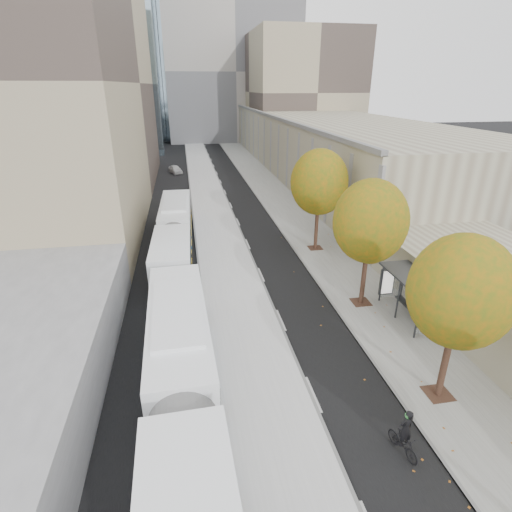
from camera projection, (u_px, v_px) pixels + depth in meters
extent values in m
cube|color=silver|center=(211.00, 208.00, 43.08)|extent=(4.25, 150.00, 0.15)
cube|color=gray|center=(283.00, 205.00, 44.39)|extent=(4.75, 150.00, 0.08)
cube|color=gray|center=(307.00, 136.00, 70.91)|extent=(18.00, 92.00, 8.00)
cube|color=tan|center=(18.00, 83.00, 40.59)|extent=(24.00, 46.00, 25.00)
cube|color=#A49D95|center=(231.00, 73.00, 93.98)|extent=(30.00, 18.00, 30.00)
cube|color=#383A3F|center=(413.00, 278.00, 21.91)|extent=(1.90, 4.40, 0.10)
cylinder|color=#383A3F|center=(417.00, 318.00, 20.49)|extent=(0.10, 0.10, 2.40)
cube|color=silver|center=(421.00, 296.00, 22.51)|extent=(0.04, 4.00, 2.10)
cylinder|color=black|center=(444.00, 364.00, 16.53)|extent=(0.28, 0.28, 3.11)
sphere|color=#365F14|center=(461.00, 292.00, 15.19)|extent=(4.00, 4.00, 4.00)
cylinder|color=black|center=(364.00, 278.00, 23.75)|extent=(0.28, 0.28, 3.24)
sphere|color=#365F14|center=(370.00, 221.00, 22.34)|extent=(4.20, 4.20, 4.20)
cylinder|color=black|center=(316.00, 228.00, 31.86)|extent=(0.28, 0.28, 3.38)
sphere|color=#365F14|center=(319.00, 182.00, 30.40)|extent=(4.40, 4.40, 4.40)
cube|color=white|center=(183.00, 402.00, 14.73)|extent=(3.11, 18.09, 3.00)
cube|color=black|center=(182.00, 391.00, 14.51)|extent=(3.15, 17.37, 1.04)
cube|color=white|center=(175.00, 234.00, 31.59)|extent=(2.92, 17.41, 2.89)
cube|color=black|center=(174.00, 228.00, 31.38)|extent=(2.96, 16.72, 1.00)
cube|color=#0C6332|center=(174.00, 288.00, 23.90)|extent=(1.83, 0.10, 1.12)
imported|color=black|center=(403.00, 443.00, 14.31)|extent=(0.76, 1.58, 0.92)
imported|color=black|center=(406.00, 428.00, 14.03)|extent=(0.63, 0.48, 1.54)
sphere|color=green|center=(408.00, 416.00, 13.80)|extent=(0.24, 0.24, 0.24)
imported|color=silver|center=(175.00, 169.00, 60.23)|extent=(2.37, 3.73, 1.18)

